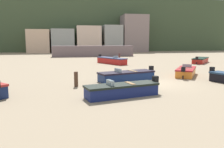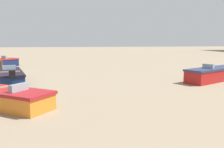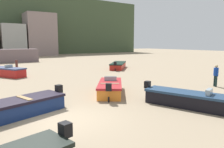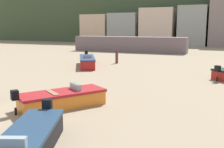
# 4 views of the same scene
# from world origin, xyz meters

# --- Properties ---
(ground_plane) EXTENTS (160.00, 160.00, 0.00)m
(ground_plane) POSITION_xyz_m (0.00, 0.00, 0.00)
(ground_plane) COLOR gray
(townhouse_centre) EXTENTS (5.15, 5.84, 7.44)m
(townhouse_centre) POSITION_xyz_m (5.76, 46.92, 3.72)
(townhouse_centre) COLOR #989A95
(townhouse_centre) RESTS_ON ground
(townhouse_right) EXTENTS (7.00, 6.90, 10.39)m
(townhouse_right) POSITION_xyz_m (12.19, 47.45, 5.20)
(townhouse_right) COLOR gray
(townhouse_right) RESTS_ON ground
(boat_red_1) EXTENTS (3.61, 5.23, 1.19)m
(boat_red_1) POSITION_xyz_m (-0.53, 14.65, 0.45)
(boat_red_1) COLOR #B01D1A
(boat_red_1) RESTS_ON ground
(boat_black_2) EXTENTS (2.76, 4.88, 1.08)m
(boat_black_2) POSITION_xyz_m (5.94, -1.94, 0.39)
(boat_black_2) COLOR black
(boat_black_2) RESTS_ON ground
(boat_orange_3) EXTENTS (3.42, 3.99, 1.04)m
(boat_orange_3) POSITION_xyz_m (4.17, 2.79, 0.38)
(boat_orange_3) COLOR orange
(boat_orange_3) RESTS_ON ground
(boat_red_5) EXTENTS (4.35, 4.51, 1.07)m
(boat_red_5) POSITION_xyz_m (12.35, 13.44, 0.38)
(boat_red_5) COLOR #B42119
(boat_red_5) RESTS_ON ground
(boat_navy_6) EXTENTS (4.96, 2.68, 1.06)m
(boat_navy_6) POSITION_xyz_m (-1.77, 1.47, 0.38)
(boat_navy_6) COLOR navy
(boat_navy_6) RESTS_ON ground
(mooring_post_near_water) EXTENTS (0.27, 0.27, 1.28)m
(mooring_post_near_water) POSITION_xyz_m (1.26, 17.63, 0.64)
(mooring_post_near_water) COLOR #512F2B
(mooring_post_near_water) RESTS_ON ground
(beach_walker_foreground) EXTENTS (0.46, 0.51, 1.62)m
(beach_walker_foreground) POSITION_xyz_m (11.87, 0.31, 0.95)
(beach_walker_foreground) COLOR #172829
(beach_walker_foreground) RESTS_ON ground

